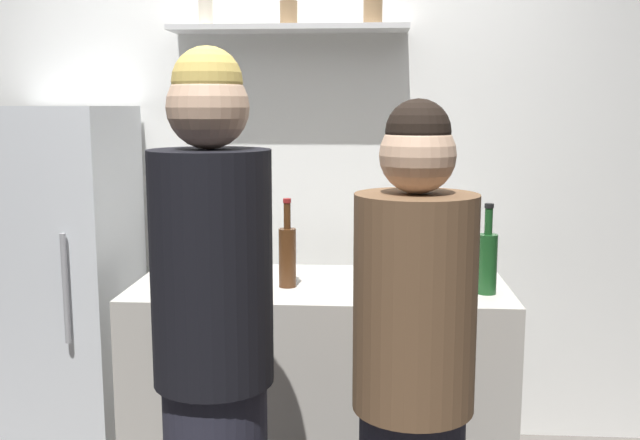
% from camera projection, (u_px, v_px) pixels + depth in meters
% --- Properties ---
extents(back_wall_assembly, '(4.80, 0.32, 2.60)m').
position_uv_depth(back_wall_assembly, '(291.00, 169.00, 3.50)').
color(back_wall_assembly, white).
rests_on(back_wall_assembly, ground).
extents(refrigerator, '(0.56, 0.67, 1.61)m').
position_uv_depth(refrigerator, '(64.00, 287.00, 3.25)').
color(refrigerator, silver).
rests_on(refrigerator, ground).
extents(counter, '(1.45, 0.65, 0.92)m').
position_uv_depth(counter, '(320.00, 395.00, 2.90)').
color(counter, '#B7B2A8').
rests_on(counter, ground).
extents(baking_pan, '(0.34, 0.24, 0.05)m').
position_uv_depth(baking_pan, '(216.00, 267.00, 3.00)').
color(baking_pan, gray).
rests_on(baking_pan, counter).
extents(utensil_holder, '(0.11, 0.11, 0.22)m').
position_uv_depth(utensil_holder, '(431.00, 272.00, 2.75)').
color(utensil_holder, '#B2B2B7').
rests_on(utensil_holder, counter).
extents(wine_bottle_pale_glass, '(0.07, 0.07, 0.33)m').
position_uv_depth(wine_bottle_pale_glass, '(419.00, 248.00, 2.89)').
color(wine_bottle_pale_glass, '#B2BFB2').
rests_on(wine_bottle_pale_glass, counter).
extents(wine_bottle_green_glass, '(0.07, 0.07, 0.34)m').
position_uv_depth(wine_bottle_green_glass, '(487.00, 260.00, 2.66)').
color(wine_bottle_green_glass, '#19471E').
rests_on(wine_bottle_green_glass, counter).
extents(wine_bottle_amber_glass, '(0.07, 0.07, 0.34)m').
position_uv_depth(wine_bottle_amber_glass, '(287.00, 254.00, 2.76)').
color(wine_bottle_amber_glass, '#472814').
rests_on(wine_bottle_amber_glass, counter).
extents(wine_bottle_dark_glass, '(0.08, 0.08, 0.30)m').
position_uv_depth(wine_bottle_dark_glass, '(178.00, 262.00, 2.68)').
color(wine_bottle_dark_glass, black).
rests_on(wine_bottle_dark_glass, counter).
extents(water_bottle_plastic, '(0.08, 0.08, 0.22)m').
position_uv_depth(water_bottle_plastic, '(168.00, 259.00, 2.81)').
color(water_bottle_plastic, silver).
rests_on(water_bottle_plastic, counter).
extents(person_blonde, '(0.34, 0.34, 1.77)m').
position_uv_depth(person_blonde, '(214.00, 363.00, 2.06)').
color(person_blonde, '#262633').
rests_on(person_blonde, ground).
extents(person_brown_jacket, '(0.34, 0.34, 1.63)m').
position_uv_depth(person_brown_jacket, '(413.00, 395.00, 2.04)').
color(person_brown_jacket, '#262633').
rests_on(person_brown_jacket, ground).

